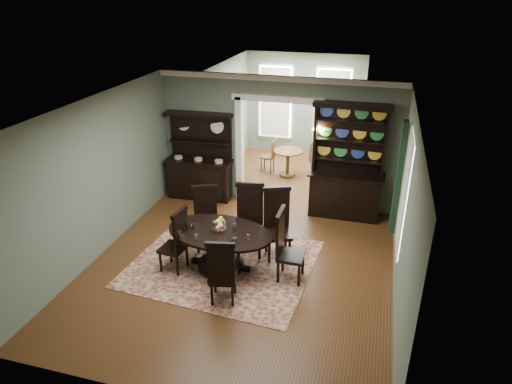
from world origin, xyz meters
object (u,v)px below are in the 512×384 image
dining_table (220,242)px  welsh_dresser (346,177)px  parlor_table (288,159)px  sideboard (200,169)px

dining_table → welsh_dresser: size_ratio=0.81×
dining_table → parlor_table: (0.29, 4.65, -0.07)m
parlor_table → welsh_dresser: bearing=-48.0°
dining_table → parlor_table: size_ratio=2.64×
sideboard → welsh_dresser: welsh_dresser is taller
dining_table → parlor_table: dining_table is taller
welsh_dresser → parlor_table: welsh_dresser is taller
sideboard → parlor_table: sideboard is taller
sideboard → welsh_dresser: size_ratio=0.82×
welsh_dresser → parlor_table: (-1.70, 1.89, -0.45)m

